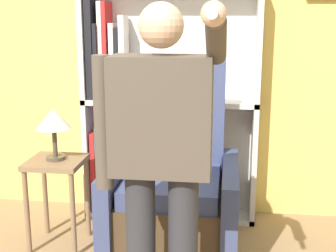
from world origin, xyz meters
TOP-DOWN VIEW (x-y plane):
  - wall_back at (0.01, 2.03)m, footprint 8.00×0.11m
  - bookcase at (0.03, 1.87)m, footprint 1.38×0.28m
  - armchair at (0.33, 1.22)m, footprint 0.85×0.86m
  - person_standing at (0.37, 0.36)m, footprint 0.63×0.78m
  - side_table at (-0.50, 1.24)m, footprint 0.38×0.38m
  - table_lamp at (-0.50, 1.24)m, footprint 0.24×0.24m

SIDE VIEW (x-z plane):
  - armchair at x=0.33m, z-range -0.26..1.07m
  - side_table at x=-0.50m, z-range 0.18..0.83m
  - bookcase at x=0.03m, z-range -0.06..1.87m
  - table_lamp at x=-0.50m, z-range 0.74..1.10m
  - person_standing at x=0.37m, z-range 0.14..1.82m
  - wall_back at x=0.01m, z-range 0.00..2.80m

